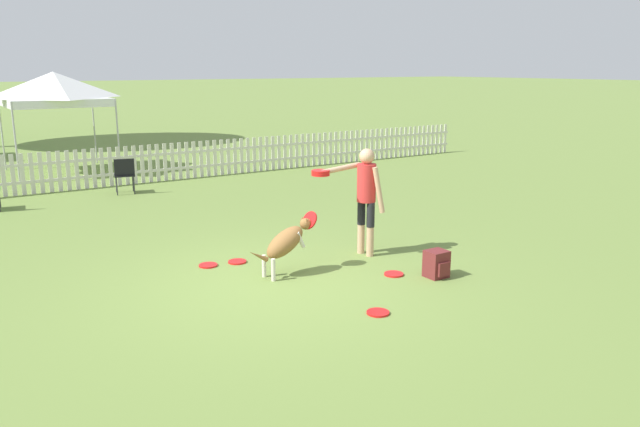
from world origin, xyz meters
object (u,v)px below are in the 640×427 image
folding_chair_center (124,173)px  canopy_tent_main (54,89)px  frisbee_far_scatter (237,262)px  backpack_on_grass (437,264)px  frisbee_near_handler (208,265)px  frisbee_midfield (394,274)px  frisbee_near_dog (378,313)px  handler_person (363,189)px  leaping_dog (286,242)px

folding_chair_center → canopy_tent_main: bearing=-69.0°
frisbee_far_scatter → backpack_on_grass: bearing=-46.3°
frisbee_near_handler → frisbee_midfield: bearing=-41.8°
backpack_on_grass → frisbee_far_scatter: bearing=133.7°
backpack_on_grass → folding_chair_center: size_ratio=0.46×
frisbee_near_dog → canopy_tent_main: 12.53m
frisbee_near_handler → canopy_tent_main: 9.85m
handler_person → frisbee_far_scatter: bearing=62.6°
handler_person → frisbee_far_scatter: 2.12m
backpack_on_grass → canopy_tent_main: (-2.40, 11.74, 2.01)m
frisbee_near_dog → canopy_tent_main: canopy_tent_main is taller
frisbee_midfield → canopy_tent_main: canopy_tent_main is taller
handler_person → frisbee_midfield: 1.41m
frisbee_near_handler → canopy_tent_main: size_ratio=0.10×
handler_person → frisbee_near_dog: 2.49m
frisbee_near_handler → frisbee_near_dog: size_ratio=1.00×
handler_person → canopy_tent_main: 10.67m
handler_person → canopy_tent_main: size_ratio=0.61×
frisbee_midfield → folding_chair_center: bearing=100.6°
handler_person → frisbee_midfield: bearing=162.6°
frisbee_midfield → backpack_on_grass: size_ratio=0.72×
frisbee_far_scatter → backpack_on_grass: (1.96, -2.05, 0.17)m
leaping_dog → frisbee_midfield: 1.53m
handler_person → frisbee_near_dog: handler_person is taller
frisbee_near_dog → frisbee_midfield: 1.40m
frisbee_far_scatter → canopy_tent_main: bearing=92.6°
frisbee_near_handler → frisbee_far_scatter: bearing=-10.5°
frisbee_far_scatter → frisbee_near_dog: bearing=-79.1°
handler_person → frisbee_midfield: size_ratio=6.09×
frisbee_near_dog → frisbee_far_scatter: (-0.50, 2.62, 0.00)m
folding_chair_center → canopy_tent_main: size_ratio=0.31×
handler_person → backpack_on_grass: 1.60m
backpack_on_grass → folding_chair_center: folding_chair_center is taller
canopy_tent_main → leaping_dog: bearing=-85.8°
leaping_dog → frisbee_near_handler: leaping_dog is taller
leaping_dog → canopy_tent_main: 10.70m
frisbee_near_handler → handler_person: bearing=-19.7°
frisbee_near_dog → backpack_on_grass: size_ratio=0.72×
folding_chair_center → leaping_dog: bearing=104.5°
frisbee_far_scatter → frisbee_midfield: bearing=-47.4°
frisbee_near_dog → frisbee_midfield: same height
frisbee_near_handler → frisbee_midfield: 2.62m
handler_person → leaping_dog: size_ratio=1.47×
handler_person → canopy_tent_main: bearing=6.2°
handler_person → folding_chair_center: size_ratio=1.99×
frisbee_near_handler → frisbee_midfield: size_ratio=1.00×
frisbee_near_dog → frisbee_midfield: size_ratio=1.00×
handler_person → frisbee_far_scatter: size_ratio=6.09×
frisbee_near_dog → folding_chair_center: folding_chair_center is taller
frisbee_near_dog → frisbee_near_handler: bearing=108.9°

